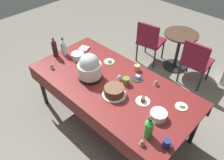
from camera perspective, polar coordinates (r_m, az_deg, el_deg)
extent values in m
plane|color=slate|center=(3.34, 0.00, -10.45)|extent=(9.00, 9.00, 0.00)
cube|color=maroon|center=(2.81, 0.00, -1.08)|extent=(2.20, 1.10, 0.04)
cylinder|color=black|center=(3.50, -17.66, -1.58)|extent=(0.06, 0.06, 0.71)
cylinder|color=black|center=(3.88, -6.07, 5.11)|extent=(0.06, 0.06, 0.71)
cylinder|color=black|center=(3.03, 20.93, -11.01)|extent=(0.06, 0.06, 0.71)
cube|color=maroon|center=(2.64, -8.33, -8.56)|extent=(2.20, 0.01, 0.18)
cube|color=maroon|center=(3.20, 6.78, 2.15)|extent=(2.20, 0.01, 0.18)
cylinder|color=silver|center=(2.64, 0.55, -3.69)|extent=(0.29, 0.29, 0.01)
cylinder|color=brown|center=(2.60, 0.56, -2.84)|extent=(0.24, 0.24, 0.10)
cylinder|color=brown|center=(2.57, 0.57, -2.00)|extent=(0.24, 0.24, 0.01)
cylinder|color=black|center=(2.88, -5.66, 0.98)|extent=(0.32, 0.32, 0.04)
cylinder|color=white|center=(2.81, -5.79, 2.63)|extent=(0.30, 0.30, 0.17)
sphere|color=#B2BCC1|center=(2.75, -5.94, 4.33)|extent=(0.26, 0.26, 0.26)
cylinder|color=#B2C6BC|center=(3.23, -8.88, 6.18)|extent=(0.18, 0.18, 0.09)
cylinder|color=silver|center=(2.42, 11.96, -8.94)|extent=(0.18, 0.18, 0.09)
cylinder|color=white|center=(2.58, 8.01, -5.45)|extent=(0.17, 0.17, 0.01)
cube|color=brown|center=(2.56, 8.07, -5.00)|extent=(0.06, 0.07, 0.05)
cylinder|color=beige|center=(2.62, 17.56, -6.59)|extent=(0.14, 0.14, 0.01)
cube|color=white|center=(2.61, 17.65, -6.28)|extent=(0.06, 0.05, 0.03)
cylinder|color=#8CA87F|center=(3.15, -0.72, 4.80)|extent=(0.16, 0.16, 0.01)
cube|color=beige|center=(3.14, -0.73, 5.12)|extent=(0.07, 0.06, 0.04)
cylinder|color=#2D2D33|center=(2.88, 6.64, 0.44)|extent=(0.16, 0.16, 0.01)
cube|color=beige|center=(2.86, 6.67, 0.83)|extent=(0.06, 0.04, 0.04)
cylinder|color=beige|center=(2.84, 1.96, 0.42)|extent=(0.05, 0.05, 0.03)
sphere|color=#6BC6B2|center=(2.82, 1.97, 0.86)|extent=(0.05, 0.05, 0.05)
cylinder|color=beige|center=(2.81, 11.34, -1.00)|extent=(0.05, 0.05, 0.03)
sphere|color=brown|center=(2.80, 11.41, -0.56)|extent=(0.05, 0.05, 0.05)
cylinder|color=beige|center=(2.21, 7.79, -16.09)|extent=(0.05, 0.05, 0.03)
sphere|color=brown|center=(2.19, 7.86, -15.68)|extent=(0.05, 0.05, 0.05)
cylinder|color=beige|center=(3.13, -15.29, 3.14)|extent=(0.05, 0.05, 0.03)
sphere|color=brown|center=(3.11, -15.38, 3.55)|extent=(0.05, 0.05, 0.05)
cylinder|color=green|center=(2.21, 9.46, -12.57)|extent=(0.09, 0.09, 0.20)
cone|color=green|center=(2.11, 9.83, -10.52)|extent=(0.08, 0.08, 0.05)
cylinder|color=black|center=(2.08, 9.94, -9.94)|extent=(0.04, 0.04, 0.02)
cylinder|color=silver|center=(3.34, -12.43, 8.05)|extent=(0.08, 0.08, 0.20)
cone|color=silver|center=(3.27, -12.74, 9.90)|extent=(0.07, 0.07, 0.05)
cylinder|color=black|center=(3.26, -12.83, 10.42)|extent=(0.03, 0.03, 0.02)
cylinder|color=#33190F|center=(3.32, -14.62, 7.72)|extent=(0.07, 0.07, 0.23)
cone|color=#33190F|center=(3.24, -15.03, 9.79)|extent=(0.07, 0.07, 0.05)
cylinder|color=black|center=(3.23, -15.13, 10.30)|extent=(0.03, 0.03, 0.02)
cylinder|color=olive|center=(2.76, 3.68, -0.27)|extent=(0.09, 0.09, 0.09)
torus|color=olive|center=(2.73, 4.58, -0.74)|extent=(0.06, 0.01, 0.06)
cylinder|color=tan|center=(2.99, 6.47, 3.17)|extent=(0.08, 0.08, 0.08)
torus|color=tan|center=(2.97, 7.24, 2.81)|extent=(0.05, 0.01, 0.05)
cylinder|color=navy|center=(2.22, 13.94, -15.65)|extent=(0.08, 0.08, 0.10)
torus|color=navy|center=(2.20, 15.07, -16.26)|extent=(0.06, 0.01, 0.06)
cube|color=pink|center=(3.45, -7.26, 8.11)|extent=(0.18, 0.18, 0.02)
cube|color=maroon|center=(4.33, 10.16, 9.89)|extent=(0.50, 0.50, 0.05)
cube|color=maroon|center=(4.06, 9.23, 11.46)|extent=(0.42, 0.11, 0.40)
cylinder|color=black|center=(4.54, 13.06, 7.65)|extent=(0.03, 0.03, 0.40)
cylinder|color=black|center=(4.66, 8.81, 9.21)|extent=(0.03, 0.03, 0.40)
cylinder|color=black|center=(4.24, 10.92, 5.42)|extent=(0.03, 0.03, 0.40)
cylinder|color=black|center=(4.37, 6.46, 7.13)|extent=(0.03, 0.03, 0.40)
cube|color=maroon|center=(3.98, 21.22, 4.52)|extent=(0.46, 0.46, 0.05)
cube|color=maroon|center=(3.70, 20.80, 5.98)|extent=(0.42, 0.06, 0.40)
cylinder|color=black|center=(4.23, 23.81, 2.12)|extent=(0.03, 0.03, 0.40)
cylinder|color=black|center=(4.30, 19.28, 4.24)|extent=(0.03, 0.03, 0.40)
cylinder|color=black|center=(3.93, 21.78, -0.46)|extent=(0.03, 0.03, 0.40)
cylinder|color=black|center=(4.01, 16.96, 1.86)|extent=(0.03, 0.03, 0.40)
cylinder|color=#473323|center=(4.10, 17.60, 11.24)|extent=(0.60, 0.60, 0.03)
cylinder|color=black|center=(4.28, 16.66, 7.19)|extent=(0.06, 0.06, 0.67)
cylinder|color=black|center=(4.47, 15.83, 3.51)|extent=(0.44, 0.44, 0.02)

